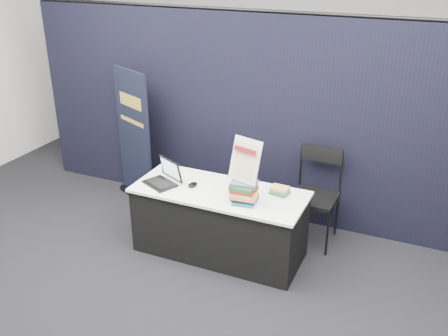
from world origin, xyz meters
TOP-DOWN VIEW (x-y plane):
  - floor at (0.00, 0.00)m, footprint 8.00×8.00m
  - wall_back at (0.00, 4.00)m, footprint 8.00×0.02m
  - drape_partition at (0.00, 1.60)m, footprint 6.00×0.08m
  - display_table at (0.00, 0.55)m, footprint 1.80×0.75m
  - laptop at (-0.63, 0.46)m, footprint 0.41×0.40m
  - mouse at (-0.29, 0.52)m, footprint 0.10×0.14m
  - brochure_left at (-0.70, 0.40)m, footprint 0.37×0.31m
  - brochure_mid at (-0.55, 0.50)m, footprint 0.40×0.35m
  - brochure_right at (-0.62, 0.46)m, footprint 0.37×0.28m
  - pen_cup at (-0.74, 0.71)m, footprint 0.07×0.07m
  - book_stack_tall at (0.33, 0.40)m, footprint 0.24×0.19m
  - book_stack_short at (0.59, 0.73)m, footprint 0.21×0.17m
  - info_sign at (0.33, 0.43)m, footprint 0.34×0.21m
  - pullup_banner at (-1.51, 1.27)m, footprint 0.70×0.39m
  - stacking_chair at (0.84, 1.23)m, footprint 0.49×0.50m

SIDE VIEW (x-z plane):
  - floor at x=0.00m, z-range 0.00..0.00m
  - display_table at x=0.00m, z-range 0.00..0.75m
  - stacking_chair at x=0.84m, z-range 0.06..1.12m
  - brochure_left at x=-0.70m, z-range 0.75..0.75m
  - brochure_mid at x=-0.55m, z-range 0.75..0.75m
  - brochure_right at x=-0.62m, z-range 0.75..0.75m
  - pullup_banner at x=-1.51m, z-range -0.10..1.62m
  - mouse at x=-0.29m, z-range 0.75..0.79m
  - book_stack_short at x=0.59m, z-range 0.75..0.83m
  - pen_cup at x=-0.74m, z-range 0.75..0.83m
  - laptop at x=-0.63m, z-range 0.68..0.94m
  - book_stack_tall at x=0.33m, z-range 0.75..0.98m
  - info_sign at x=0.33m, z-range 0.97..1.41m
  - drape_partition at x=0.00m, z-range 0.00..2.40m
  - wall_back at x=0.00m, z-range 0.00..3.50m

